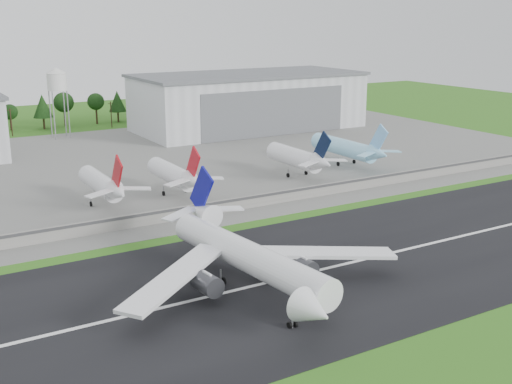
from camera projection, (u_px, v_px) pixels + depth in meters
ground at (342, 290)px, 119.94m from camera, size 600.00×600.00×0.00m
runway at (311, 272)px, 128.23m from camera, size 320.00×60.00×0.10m
runway_centerline at (311, 272)px, 128.21m from camera, size 220.00×1.00×0.02m
apron at (125, 166)px, 219.57m from camera, size 320.00×150.00×0.10m
blast_fence at (210, 208)px, 165.12m from camera, size 240.00×0.61×3.50m
hangar_east at (249, 101)px, 290.37m from camera, size 102.00×47.00×25.20m
water_tower at (57, 79)px, 264.63m from camera, size 8.40×8.40×29.40m
utility_poles at (64, 132)px, 286.01m from camera, size 230.00×3.00×12.00m
treeline at (56, 127)px, 298.47m from camera, size 320.00×16.00×22.00m
main_airliner at (250, 264)px, 119.54m from camera, size 56.91×59.26×18.17m
parked_jet_red_a at (104, 185)px, 171.73m from camera, size 7.36×31.29×16.46m
parked_jet_red_b at (176, 175)px, 182.05m from camera, size 7.36×31.29×16.53m
parked_jet_navy at (300, 158)px, 202.89m from camera, size 7.36×31.29×16.78m
parked_jet_skyblue at (349, 148)px, 218.77m from camera, size 7.36×37.29×16.70m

